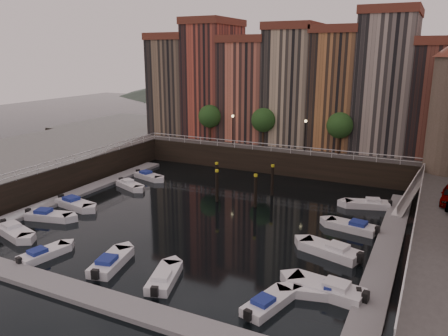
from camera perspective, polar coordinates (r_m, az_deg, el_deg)
The scene contains 26 objects.
ground at distance 42.86m, azimuth -1.39°, elevation -5.96°, with size 200.00×200.00×0.00m, color black.
quay_far at distance 65.70m, azimuth 9.14°, elevation 2.60°, with size 80.00×20.00×3.00m, color black.
dock_left at distance 51.25m, azimuth -18.24°, elevation -3.00°, with size 2.00×28.00×0.35m, color gray.
dock_right at distance 37.71m, azimuth 20.58°, elevation -9.68°, with size 2.00×28.00×0.35m, color gray.
dock_near at distance 30.23m, azimuth -17.04°, elevation -15.72°, with size 30.00×2.00×0.35m, color gray.
mountains at distance 146.66m, azimuth 19.91°, elevation 11.12°, with size 145.00×100.00×18.00m.
far_terrace at distance 61.09m, azimuth 11.82°, elevation 10.53°, with size 48.70×10.30×17.50m.
promenade_trees at distance 57.92m, azimuth 5.77°, elevation 6.19°, with size 21.20×3.20×5.20m.
street_lamps at distance 56.99m, azimuth 5.72°, elevation 5.35°, with size 10.36×0.36×4.18m.
railings at distance 45.90m, azimuth 1.40°, elevation 0.42°, with size 36.08×34.04×0.52m.
gangway at distance 47.43m, azimuth 23.28°, elevation -2.70°, with size 2.78×8.32×3.73m.
mooring_pilings at distance 46.58m, azimuth 2.12°, elevation -2.10°, with size 6.31×4.86×3.78m.
boat_left_0 at distance 41.93m, azimuth -25.74°, elevation -7.47°, with size 4.75×2.77×1.06m.
boat_left_1 at distance 44.51m, azimuth -21.97°, elevation -5.80°, with size 4.66×2.62×1.04m.
boat_left_2 at distance 46.92m, azimuth -18.93°, elevation -4.44°, with size 4.92×2.47×1.10m.
boat_left_3 at distance 51.91m, azimuth -12.24°, elevation -2.18°, with size 4.27×2.88×0.97m.
boat_left_4 at distance 55.18m, azimuth -9.88°, elevation -1.04°, with size 4.41×2.56×0.99m.
boat_right_0 at distance 29.89m, azimuth 13.23°, elevation -15.47°, with size 4.36×2.43×0.98m.
boat_right_1 at distance 30.06m, azimuth 13.45°, elevation -15.15°, with size 5.22×2.47×1.17m.
boat_right_2 at distance 35.34m, azimuth 13.85°, elevation -10.43°, with size 5.12×3.05×1.15m.
boat_right_3 at distance 40.45m, azimuth 16.46°, elevation -7.36°, with size 4.68×2.32×1.05m.
boat_right_4 at distance 46.73m, azimuth 18.31°, elevation -4.50°, with size 4.63×2.82×1.04m.
boat_near_0 at distance 36.70m, azimuth -22.56°, elevation -10.33°, with size 2.15×4.18×0.94m.
boat_near_1 at distance 33.69m, azimuth -14.61°, elevation -11.85°, with size 2.60×4.75×1.06m.
boat_near_2 at distance 30.94m, azimuth -7.86°, elevation -14.07°, with size 2.70×4.45×1.00m.
boat_near_3 at distance 28.14m, azimuth 5.68°, elevation -17.20°, with size 2.47×4.26×0.95m.
Camera 1 is at (18.59, -35.50, 15.22)m, focal length 35.00 mm.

